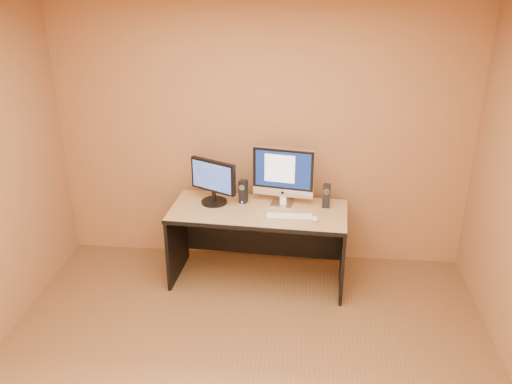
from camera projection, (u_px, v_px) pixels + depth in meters
The scene contains 11 objects.
walls at pixel (237, 234), 3.37m from camera, with size 4.00×4.00×2.60m, color olive, non-canonical shape.
ceiling at pixel (233, 15), 2.85m from camera, with size 4.00×4.00×0.00m, color white.
desk at pixel (258, 246), 5.11m from camera, with size 1.61×0.71×0.75m, color tan, non-canonical shape.
imac at pixel (283, 177), 4.97m from camera, with size 0.58×0.21×0.56m, color silver, non-canonical shape.
second_monitor at pixel (213, 182), 5.02m from camera, with size 0.48×0.24×0.42m, color black, non-canonical shape.
speaker_left at pixel (243, 192), 5.07m from camera, with size 0.07×0.07×0.22m, color black, non-canonical shape.
speaker_right at pixel (326, 196), 4.98m from camera, with size 0.07×0.07×0.22m, color black, non-canonical shape.
keyboard at pixel (290, 216), 4.82m from camera, with size 0.43×0.12×0.02m, color silver.
mouse at pixel (315, 218), 4.76m from camera, with size 0.06×0.10×0.04m, color white.
cable_a at pixel (292, 198), 5.19m from camera, with size 0.01×0.01×0.22m, color black.
cable_b at pixel (288, 197), 5.22m from camera, with size 0.01×0.01×0.18m, color black.
Camera 1 is at (0.39, -2.96, 2.89)m, focal length 38.00 mm.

